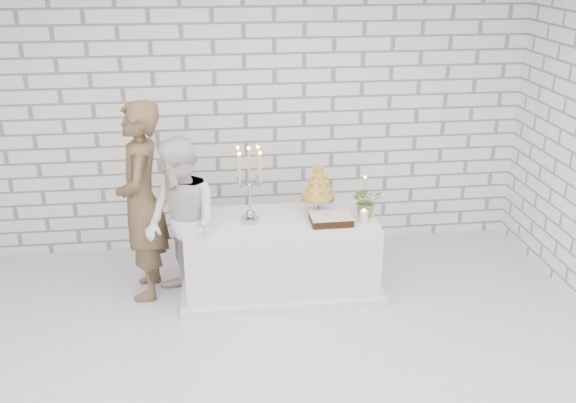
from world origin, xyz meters
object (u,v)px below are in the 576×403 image
object	(u,v)px
groom	(142,202)
bride	(181,225)
candelabra	(250,185)
cake_table	(281,255)
croquembouche	(318,188)

from	to	relation	value
groom	bride	xyz separation A→B (m)	(0.36, -0.23, -0.15)
candelabra	cake_table	bearing A→B (deg)	5.59
cake_table	candelabra	distance (m)	0.80
candelabra	groom	bearing A→B (deg)	172.00
cake_table	candelabra	xyz separation A→B (m)	(-0.29, -0.03, 0.74)
cake_table	candelabra	bearing A→B (deg)	-174.41
cake_table	croquembouche	size ratio (longest dim) A/B	3.51
croquembouche	candelabra	bearing A→B (deg)	-168.37
cake_table	bride	distance (m)	1.02
cake_table	croquembouche	world-z (taller)	croquembouche
bride	cake_table	bearing A→B (deg)	65.59
groom	croquembouche	size ratio (longest dim) A/B	3.69
bride	candelabra	distance (m)	0.71
cake_table	bride	world-z (taller)	bride
candelabra	bride	bearing A→B (deg)	-171.58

